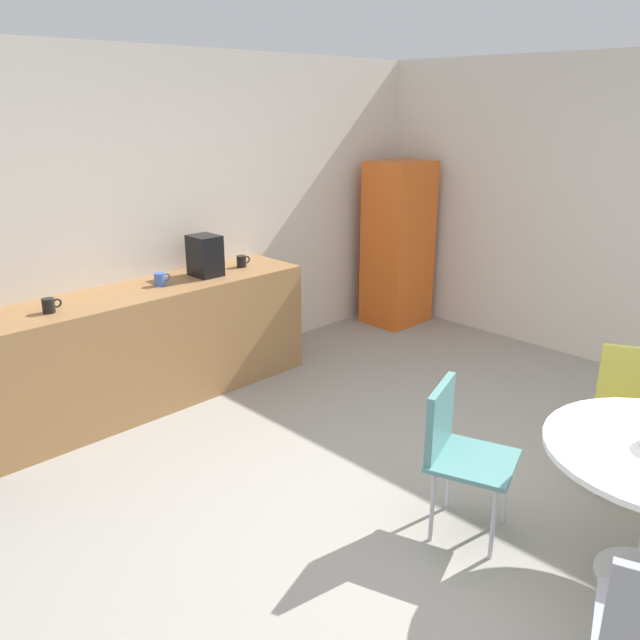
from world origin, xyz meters
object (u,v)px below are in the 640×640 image
(mug_green, at_px, (49,305))
(mug_red, at_px, (242,261))
(chair_teal, at_px, (456,442))
(coffee_maker, at_px, (205,256))
(mug_white, at_px, (160,279))
(locker_cabinet, at_px, (398,244))
(chair_yellow, at_px, (631,401))

(mug_green, relative_size, mug_red, 1.00)
(chair_teal, bearing_deg, mug_red, 76.86)
(coffee_maker, bearing_deg, mug_white, -179.77)
(mug_white, relative_size, mug_red, 1.00)
(mug_white, bearing_deg, locker_cabinet, -2.09)
(chair_yellow, relative_size, mug_green, 6.43)
(mug_green, height_order, coffee_maker, coffee_maker)
(chair_yellow, height_order, coffee_maker, coffee_maker)
(locker_cabinet, distance_m, chair_yellow, 3.19)
(mug_white, relative_size, mug_green, 1.00)
(chair_yellow, xyz_separation_m, mug_red, (-0.56, 3.00, 0.43))
(coffee_maker, bearing_deg, locker_cabinet, -2.51)
(mug_red, bearing_deg, chair_teal, -103.14)
(chair_teal, height_order, mug_white, mug_white)
(mug_red, bearing_deg, mug_white, -178.31)
(mug_white, xyz_separation_m, mug_green, (-0.86, -0.06, 0.00))
(chair_teal, distance_m, coffee_maker, 2.59)
(mug_green, bearing_deg, locker_cabinet, -0.61)
(chair_yellow, bearing_deg, mug_white, 114.25)
(chair_yellow, xyz_separation_m, mug_white, (-1.34, 2.98, 0.43))
(chair_teal, height_order, chair_yellow, same)
(chair_yellow, bearing_deg, chair_teal, 158.38)
(chair_yellow, relative_size, coffee_maker, 2.59)
(chair_yellow, bearing_deg, locker_cabinet, 64.88)
(mug_red, xyz_separation_m, coffee_maker, (-0.37, -0.02, 0.11))
(coffee_maker, bearing_deg, mug_green, -177.21)
(mug_white, bearing_deg, chair_yellow, -65.75)
(mug_white, bearing_deg, coffee_maker, 0.23)
(locker_cabinet, height_order, mug_white, locker_cabinet)
(locker_cabinet, distance_m, mug_green, 3.55)
(locker_cabinet, distance_m, chair_teal, 3.49)
(locker_cabinet, bearing_deg, mug_white, 177.91)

